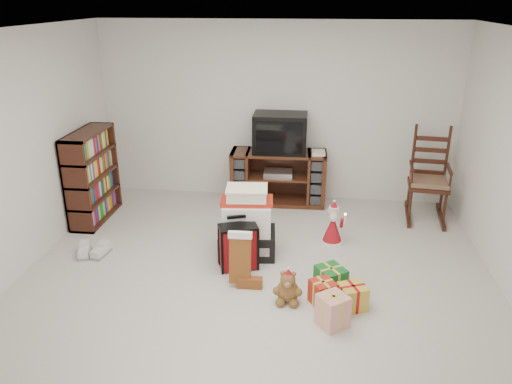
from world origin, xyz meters
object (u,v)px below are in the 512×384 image
(tv_stand, at_px, (278,177))
(gift_pile, at_px, (247,226))
(mrs_claus_figurine, at_px, (236,226))
(crt_television, at_px, (280,133))
(teddy_bear, at_px, (288,288))
(red_suitcase, at_px, (238,247))
(rocking_chair, at_px, (427,186))
(bookshelf, at_px, (92,178))
(santa_figurine, at_px, (333,227))
(sneaker_pair, at_px, (93,251))
(gift_cluster, at_px, (329,292))

(tv_stand, height_order, gift_pile, gift_pile)
(mrs_claus_figurine, height_order, crt_television, crt_television)
(teddy_bear, bearing_deg, crt_television, 96.40)
(red_suitcase, bearing_deg, rocking_chair, 16.96)
(bookshelf, bearing_deg, teddy_bear, -31.87)
(teddy_bear, bearing_deg, tv_stand, 96.80)
(santa_figurine, bearing_deg, mrs_claus_figurine, -172.43)
(red_suitcase, distance_m, sneaker_pair, 1.72)
(bookshelf, xyz_separation_m, crt_television, (2.38, 0.87, 0.45))
(tv_stand, distance_m, mrs_claus_figurine, 1.41)
(mrs_claus_figurine, distance_m, gift_cluster, 1.58)
(tv_stand, distance_m, crt_television, 0.65)
(tv_stand, relative_size, red_suitcase, 2.26)
(tv_stand, height_order, sneaker_pair, tv_stand)
(red_suitcase, distance_m, teddy_bear, 0.82)
(teddy_bear, bearing_deg, gift_cluster, 2.81)
(tv_stand, height_order, gift_cluster, tv_stand)
(red_suitcase, xyz_separation_m, santa_figurine, (1.03, 0.73, -0.05))
(bookshelf, distance_m, red_suitcase, 2.37)
(teddy_bear, distance_m, santa_figurine, 1.38)
(gift_pile, distance_m, crt_television, 1.77)
(gift_pile, xyz_separation_m, red_suitcase, (-0.05, -0.33, -0.09))
(bookshelf, relative_size, crt_television, 1.63)
(gift_cluster, bearing_deg, bookshelf, 151.88)
(sneaker_pair, bearing_deg, mrs_claus_figurine, 10.15)
(red_suitcase, bearing_deg, santa_figurine, 15.48)
(mrs_claus_figurine, bearing_deg, teddy_bear, -59.07)
(santa_figurine, bearing_deg, gift_cluster, -92.48)
(gift_pile, height_order, santa_figurine, gift_pile)
(gift_pile, bearing_deg, crt_television, 76.18)
(santa_figurine, bearing_deg, rocking_chair, 37.87)
(rocking_chair, xyz_separation_m, crt_television, (-1.99, 0.25, 0.59))
(rocking_chair, relative_size, santa_figurine, 2.31)
(tv_stand, bearing_deg, teddy_bear, -84.86)
(bookshelf, bearing_deg, mrs_claus_figurine, -14.32)
(tv_stand, bearing_deg, sneaker_pair, -138.84)
(tv_stand, bearing_deg, bookshelf, -162.15)
(gift_pile, bearing_deg, teddy_bear, -65.40)
(tv_stand, distance_m, red_suitcase, 1.94)
(rocking_chair, bearing_deg, gift_cluster, -113.89)
(gift_pile, height_order, crt_television, crt_television)
(santa_figurine, bearing_deg, sneaker_pair, -166.68)
(bookshelf, relative_size, gift_cluster, 1.42)
(tv_stand, bearing_deg, crt_television, 61.73)
(red_suitcase, bearing_deg, tv_stand, 62.08)
(red_suitcase, relative_size, teddy_bear, 1.80)
(red_suitcase, height_order, crt_television, crt_television)
(rocking_chair, relative_size, mrs_claus_figurine, 2.10)
(red_suitcase, bearing_deg, crt_television, 61.79)
(bookshelf, height_order, crt_television, crt_television)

